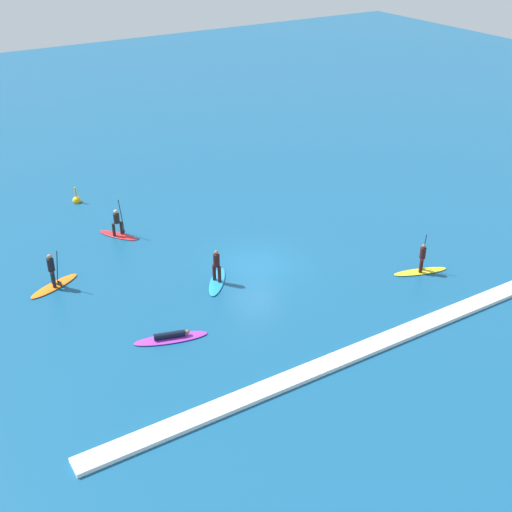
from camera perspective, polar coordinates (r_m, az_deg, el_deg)
The scene contains 8 objects.
ground_plane at distance 35.64m, azimuth 0.00°, elevation -0.70°, with size 120.00×120.00×0.00m, color navy.
surfer_on_blue_board at distance 33.87m, azimuth -3.34°, elevation -1.60°, with size 2.28×2.65×1.83m.
surfer_on_purple_board at distance 30.14m, azimuth -7.24°, elevation -6.84°, with size 3.36×1.69×0.38m.
surfer_on_yellow_board at distance 35.75m, azimuth 13.83°, elevation -0.78°, with size 2.98×1.48×2.13m.
surfer_on_red_board at distance 39.14m, azimuth -11.65°, elevation 2.32°, with size 1.93×2.51×2.25m.
surfer_on_orange_board at distance 34.93m, azimuth -16.83°, elevation -1.85°, with size 2.93×1.83×2.13m.
marker_buoy at distance 44.17m, azimuth -14.98°, elevation 4.61°, with size 0.52×0.52×1.15m.
wave_crest at distance 29.60m, azimuth 9.18°, elevation -7.81°, with size 25.77×0.90×0.18m, color white.
Camera 1 is at (-16.27, -26.37, 17.60)m, focal length 47.15 mm.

